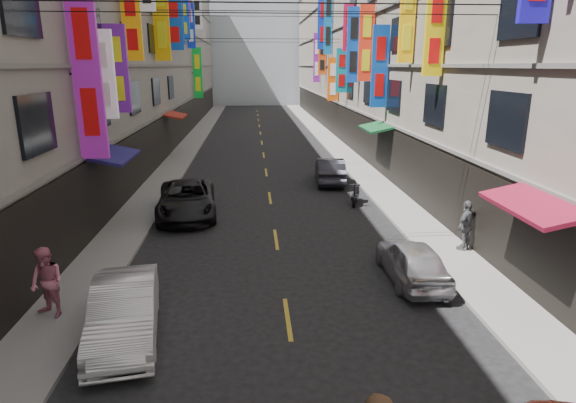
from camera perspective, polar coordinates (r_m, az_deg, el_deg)
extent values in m
cube|color=slate|center=(36.22, -12.48, 5.36)|extent=(2.00, 90.00, 0.12)
cube|color=slate|center=(36.49, 6.60, 5.70)|extent=(2.00, 90.00, 0.12)
cube|color=gray|center=(37.13, -23.17, 19.41)|extent=(10.00, 90.00, 19.00)
cube|color=black|center=(36.14, -14.12, 7.55)|extent=(0.12, 85.50, 3.00)
cube|color=#66635E|center=(35.95, -14.29, 10.23)|extent=(0.16, 90.00, 0.14)
cube|color=#66635E|center=(35.80, -14.65, 15.32)|extent=(0.16, 90.00, 0.14)
cube|color=#66635E|center=(35.94, -15.02, 20.42)|extent=(0.16, 90.00, 0.14)
cube|color=gray|center=(37.67, 16.66, 19.92)|extent=(10.00, 90.00, 19.00)
cube|color=black|center=(36.46, 8.15, 7.93)|extent=(0.12, 85.50, 3.00)
cube|color=#66635E|center=(36.27, 8.24, 10.59)|extent=(0.16, 90.00, 0.14)
cube|color=#66635E|center=(36.13, 8.44, 15.65)|extent=(0.16, 90.00, 0.14)
cube|color=#66635E|center=(36.27, 8.66, 20.71)|extent=(0.16, 90.00, 0.14)
cube|color=#AAB3BD|center=(85.41, -3.95, 18.87)|extent=(18.00, 8.00, 22.00)
cube|color=purple|center=(18.33, -22.73, 13.79)|extent=(0.95, 0.18, 5.85)
cylinder|color=black|center=(18.34, -22.88, 13.77)|extent=(1.05, 0.08, 0.08)
cube|color=white|center=(20.14, -21.10, 13.83)|extent=(0.91, 0.18, 3.29)
cylinder|color=black|center=(20.16, -21.24, 13.82)|extent=(1.01, 0.08, 0.08)
cube|color=#DEC00B|center=(21.10, 17.02, 18.80)|extent=(0.79, 0.18, 3.49)
cylinder|color=black|center=(21.12, 17.15, 18.78)|extent=(0.89, 0.08, 0.08)
cube|color=#5C1783|center=(22.23, -19.57, 14.56)|extent=(0.90, 0.18, 3.61)
cylinder|color=black|center=(22.24, -19.70, 14.55)|extent=(1.00, 0.08, 0.08)
cube|color=yellow|center=(24.75, 13.97, 20.43)|extent=(0.71, 0.18, 4.11)
cylinder|color=black|center=(24.76, 14.09, 20.42)|extent=(0.81, 0.08, 0.08)
cube|color=orange|center=(25.54, -18.05, 19.51)|extent=(0.90, 0.18, 3.50)
cylinder|color=black|center=(25.55, -18.16, 19.50)|extent=(1.00, 0.08, 0.08)
cube|color=#0E43A9|center=(28.58, 10.82, 15.40)|extent=(0.94, 0.18, 4.49)
cylinder|color=black|center=(28.60, 10.92, 15.40)|extent=(1.04, 0.08, 0.08)
cube|color=red|center=(32.11, 9.26, 18.00)|extent=(0.92, 0.18, 4.61)
cylinder|color=black|center=(32.12, 9.35, 18.00)|extent=(1.02, 0.08, 0.08)
cube|color=#C68F0B|center=(33.41, -14.85, 20.67)|extent=(0.99, 0.18, 5.63)
cylinder|color=black|center=(33.42, -14.94, 20.66)|extent=(1.09, 0.08, 0.08)
cube|color=blue|center=(35.93, 7.76, 17.87)|extent=(0.92, 0.18, 5.10)
cylinder|color=black|center=(35.94, 7.84, 17.87)|extent=(1.02, 0.08, 0.08)
cube|color=#0D3C98|center=(37.92, -13.36, 19.98)|extent=(1.24, 0.18, 3.86)
cylinder|color=black|center=(37.93, -13.44, 19.98)|extent=(1.34, 0.08, 0.08)
cube|color=#C0123E|center=(38.51, 7.14, 19.80)|extent=(0.76, 0.18, 3.41)
cylinder|color=black|center=(38.52, 7.22, 19.80)|extent=(0.86, 0.08, 0.08)
cube|color=#0C8698|center=(40.10, 6.38, 15.16)|extent=(0.91, 0.18, 3.41)
cylinder|color=black|center=(40.11, 6.46, 15.16)|extent=(1.01, 0.08, 0.08)
cube|color=#0D2CA2|center=(41.65, -12.87, 20.11)|extent=(0.85, 0.18, 3.56)
cylinder|color=black|center=(41.65, -12.94, 20.10)|extent=(0.95, 0.08, 0.08)
cube|color=#0F43B9|center=(44.14, -12.29, 20.36)|extent=(1.02, 0.18, 3.30)
cylinder|color=black|center=(44.15, -12.36, 20.35)|extent=(1.12, 0.08, 0.08)
cube|color=#DC540C|center=(43.95, 5.36, 14.21)|extent=(0.97, 0.18, 3.71)
cylinder|color=black|center=(43.96, 5.43, 14.21)|extent=(1.07, 0.08, 0.08)
cube|color=#0D61A7|center=(48.27, 4.78, 20.51)|extent=(0.76, 0.18, 5.91)
cylinder|color=black|center=(48.28, 4.84, 20.51)|extent=(0.86, 0.08, 0.08)
cube|color=#0E28AD|center=(50.17, -11.46, 19.73)|extent=(0.80, 0.18, 4.12)
cylinder|color=black|center=(50.18, -11.52, 19.72)|extent=(0.90, 0.08, 0.08)
cube|color=#1033BD|center=(50.31, 4.20, 20.45)|extent=(1.09, 0.18, 5.08)
cylinder|color=black|center=(50.31, 4.26, 20.45)|extent=(1.19, 0.08, 0.08)
cube|color=#CE4713|center=(51.49, 4.07, 16.71)|extent=(0.79, 0.18, 3.50)
cylinder|color=black|center=(51.50, 4.13, 16.71)|extent=(0.89, 0.08, 0.08)
cube|color=#0D972A|center=(53.47, -10.66, 14.75)|extent=(0.94, 0.18, 5.19)
cylinder|color=black|center=(53.47, -10.72, 14.74)|extent=(1.04, 0.08, 0.08)
cube|color=silver|center=(56.16, -10.71, 21.12)|extent=(0.97, 0.18, 3.31)
cylinder|color=black|center=(56.17, -10.76, 21.11)|extent=(1.07, 0.08, 0.08)
cube|color=#801B97|center=(55.91, 3.42, 16.62)|extent=(0.72, 0.18, 5.25)
cylinder|color=black|center=(55.92, 3.47, 16.62)|extent=(0.82, 0.08, 0.08)
cube|color=maroon|center=(13.78, 27.09, -0.27)|extent=(1.39, 3.20, 0.41)
cube|color=navy|center=(20.32, -19.91, 5.23)|extent=(1.39, 3.20, 0.41)
cube|color=#134A25|center=(28.40, 10.41, 8.68)|extent=(1.39, 3.20, 0.41)
cube|color=maroon|center=(35.86, -13.25, 9.96)|extent=(1.39, 3.20, 0.41)
cylinder|color=black|center=(15.41, -1.24, 22.50)|extent=(14.00, 0.04, 0.04)
cylinder|color=black|center=(29.44, -2.85, 21.64)|extent=(14.00, 0.04, 0.04)
cylinder|color=black|center=(43.34, -3.37, 18.70)|extent=(14.00, 0.04, 0.04)
cube|color=gold|center=(13.00, -0.04, -13.69)|extent=(0.12, 2.20, 0.01)
cube|color=gold|center=(18.45, -1.43, -4.49)|extent=(0.12, 2.20, 0.01)
cube|color=gold|center=(24.16, -2.16, 0.45)|extent=(0.12, 2.20, 0.01)
cube|color=gold|center=(29.98, -2.61, 3.48)|extent=(0.12, 2.20, 0.01)
cube|color=gold|center=(35.87, -2.91, 5.52)|extent=(0.12, 2.20, 0.01)
cube|color=gold|center=(41.78, -3.13, 6.99)|extent=(0.12, 2.20, 0.01)
cube|color=gold|center=(47.72, -3.29, 8.09)|extent=(0.12, 2.20, 0.01)
cube|color=gold|center=(53.67, -3.42, 8.95)|extent=(0.12, 2.20, 0.01)
cube|color=gold|center=(59.63, -3.53, 9.63)|extent=(0.12, 2.20, 0.01)
cube|color=gold|center=(65.60, -3.61, 10.19)|extent=(0.12, 2.20, 0.01)
cube|color=gold|center=(71.57, -3.68, 10.66)|extent=(0.12, 2.20, 0.01)
cylinder|color=black|center=(22.66, 7.84, -0.09)|extent=(0.26, 0.51, 0.50)
cylinder|color=black|center=(23.91, 8.11, 0.74)|extent=(0.26, 0.51, 0.50)
cube|color=black|center=(23.25, 7.99, 0.69)|extent=(0.66, 1.33, 0.18)
cube|color=black|center=(23.40, 8.08, 1.67)|extent=(0.47, 0.62, 0.22)
cylinder|color=black|center=(22.64, 7.90, 1.07)|extent=(0.18, 0.36, 0.88)
cylinder|color=black|center=(22.55, 7.94, 1.93)|extent=(0.50, 0.20, 0.06)
imported|color=silver|center=(12.54, -18.82, -12.18)|extent=(2.14, 4.43, 1.40)
imported|color=black|center=(21.60, -11.92, 0.25)|extent=(2.97, 5.52, 1.47)
imported|color=silver|center=(15.33, 14.50, -6.79)|extent=(1.52, 3.78, 1.29)
imported|color=#27272F|center=(27.24, 4.97, 3.69)|extent=(1.83, 4.39, 1.41)
imported|color=#CA6B81|center=(13.91, -26.67, -8.60)|extent=(1.10, 1.00, 1.87)
imported|color=#545456|center=(17.99, 20.38, -2.64)|extent=(1.19, 1.13, 1.79)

